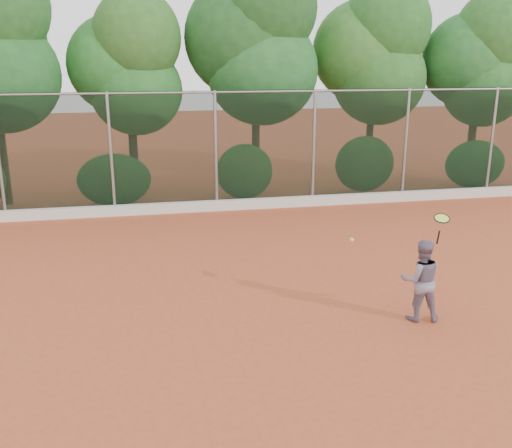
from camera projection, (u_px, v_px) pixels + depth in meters
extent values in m
plane|color=#AB4928|center=(267.00, 303.00, 10.66)|extent=(80.00, 80.00, 0.00)
cube|color=beige|center=(218.00, 205.00, 17.04)|extent=(24.00, 0.20, 0.30)
imported|color=slate|center=(421.00, 280.00, 9.80)|extent=(0.81, 0.69, 1.46)
cube|color=black|center=(216.00, 151.00, 16.75)|extent=(24.00, 0.01, 3.50)
cylinder|color=gray|center=(215.00, 92.00, 16.27)|extent=(24.00, 0.06, 0.06)
cylinder|color=gray|center=(111.00, 155.00, 16.19)|extent=(0.09, 0.09, 3.50)
cylinder|color=gray|center=(216.00, 151.00, 16.75)|extent=(0.09, 0.09, 3.50)
cylinder|color=gray|center=(314.00, 148.00, 17.32)|extent=(0.09, 0.09, 3.50)
cylinder|color=gray|center=(405.00, 145.00, 17.89)|extent=(0.09, 0.09, 3.50)
cylinder|color=gray|center=(491.00, 143.00, 18.46)|extent=(0.09, 0.09, 3.50)
cylinder|color=#3C2B17|center=(4.00, 158.00, 17.43)|extent=(0.24, 0.24, 2.90)
ellipsoid|color=#296D2A|center=(0.00, 75.00, 16.69)|extent=(3.50, 2.90, 3.40)
cylinder|color=#3B2716|center=(134.00, 159.00, 18.62)|extent=(0.28, 0.28, 2.40)
ellipsoid|color=#1F5A1E|center=(136.00, 91.00, 17.94)|extent=(2.90, 2.40, 2.80)
ellipsoid|color=#205F21|center=(119.00, 64.00, 17.90)|extent=(3.20, 2.70, 3.10)
ellipsoid|color=#24501B|center=(137.00, 37.00, 17.32)|extent=(2.70, 2.30, 2.90)
cylinder|color=#49301C|center=(256.00, 148.00, 19.01)|extent=(0.26, 0.26, 3.00)
ellipsoid|color=#2C742E|center=(262.00, 71.00, 18.25)|extent=(3.60, 3.00, 3.50)
ellipsoid|color=#266225|center=(245.00, 38.00, 18.15)|extent=(3.90, 3.20, 3.80)
ellipsoid|color=#265E23|center=(266.00, 7.00, 17.64)|extent=(3.20, 2.70, 3.30)
cylinder|color=#3A2816|center=(369.00, 148.00, 20.01)|extent=(0.24, 0.24, 2.70)
ellipsoid|color=#23551D|center=(379.00, 79.00, 19.30)|extent=(3.20, 2.70, 3.10)
ellipsoid|color=#295E20|center=(364.00, 51.00, 19.23)|extent=(3.50, 2.90, 3.40)
ellipsoid|color=#1D501B|center=(387.00, 26.00, 18.74)|extent=(3.00, 2.50, 3.10)
cylinder|color=#4A2C1C|center=(470.00, 149.00, 20.37)|extent=(0.28, 0.28, 2.50)
ellipsoid|color=#32762C|center=(484.00, 85.00, 19.68)|extent=(3.00, 2.50, 2.90)
ellipsoid|color=#2D762D|center=(469.00, 60.00, 19.64)|extent=(3.30, 2.80, 3.20)
ellipsoid|color=#336E2A|center=(494.00, 36.00, 19.15)|extent=(2.80, 2.40, 3.00)
ellipsoid|color=#2F6827|center=(114.00, 180.00, 17.19)|extent=(2.20, 1.16, 1.60)
ellipsoid|color=#38732C|center=(245.00, 172.00, 17.92)|extent=(1.80, 1.04, 1.76)
ellipsoid|color=#366C29|center=(365.00, 164.00, 18.65)|extent=(2.00, 1.10, 1.84)
ellipsoid|color=#2C6F2A|center=(475.00, 164.00, 19.45)|extent=(2.16, 1.12, 1.64)
cylinder|color=black|center=(438.00, 237.00, 9.59)|extent=(0.07, 0.13, 0.27)
torus|color=black|center=(442.00, 218.00, 9.44)|extent=(0.34, 0.33, 0.12)
cylinder|color=#D1E944|center=(442.00, 218.00, 9.44)|extent=(0.28, 0.27, 0.09)
sphere|color=#CCE935|center=(352.00, 240.00, 9.54)|extent=(0.07, 0.07, 0.07)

